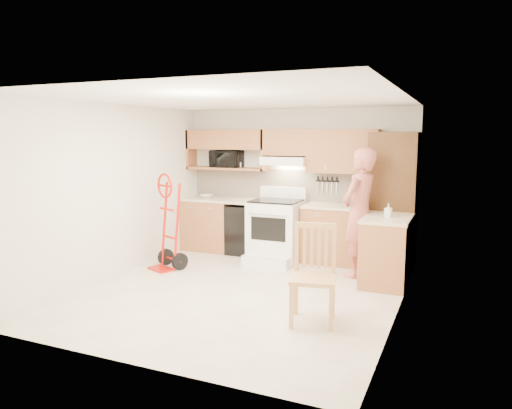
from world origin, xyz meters
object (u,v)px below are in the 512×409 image
Objects in this scene: microwave at (227,159)px; person at (359,213)px; dining_chair at (313,275)px; range at (275,225)px; hand_truck at (166,226)px.

person is at bearing -16.89° from microwave.
person is 2.04m from dining_chair.
microwave is 0.50× the size of dining_chair.
dining_chair is (-0.09, -2.00, -0.40)m from person.
dining_chair is (1.34, -2.29, -0.06)m from range.
range is 2.65m from dining_chair.
hand_truck is 1.24× the size of dining_chair.
range is at bearing -22.83° from microwave.
range is 0.63× the size of person.
microwave is 0.46× the size of range.
person is (2.52, -0.74, -0.70)m from microwave.
microwave is 3.82m from dining_chair.
microwave is at bearing 119.83° from dining_chair.
dining_chair is at bearing -0.34° from hand_truck.
range is 1.10× the size of dining_chair.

